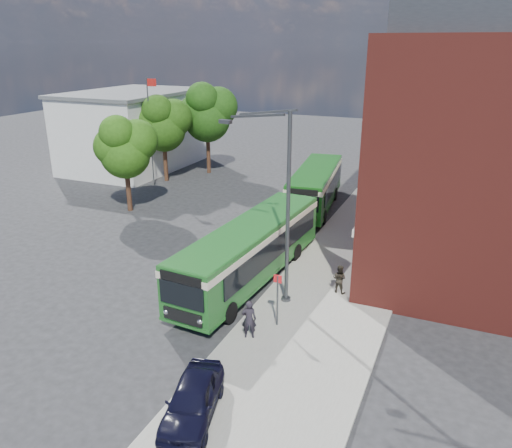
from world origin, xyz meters
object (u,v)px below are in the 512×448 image
at_px(street_lamp, 280,206).
at_px(bus_rear, 315,184).
at_px(bus_front, 251,247).
at_px(parked_car, 193,400).

distance_m(street_lamp, bus_rear, 14.97).
bearing_deg(bus_front, street_lamp, -36.80).
height_order(bus_rear, parked_car, bus_rear).
bearing_deg(parked_car, bus_rear, 82.61).
xyz_separation_m(bus_front, bus_rear, (-0.48, 12.79, -0.00)).
bearing_deg(bus_rear, parked_car, -82.65).
relative_size(bus_front, bus_rear, 1.16).
xyz_separation_m(bus_rear, parked_car, (2.96, -22.96, -1.03)).
distance_m(bus_front, parked_car, 10.52).
distance_m(bus_rear, parked_car, 23.17).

